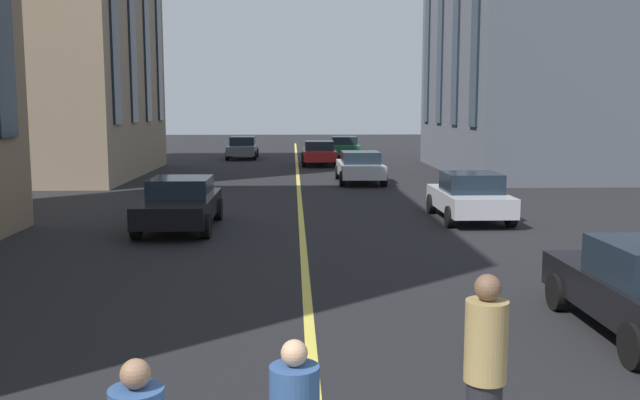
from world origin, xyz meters
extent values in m
cube|color=#D8C64C|center=(20.00, 0.00, 0.00)|extent=(80.00, 0.16, 0.01)
cube|color=#B7BABF|center=(27.09, -2.68, 0.59)|extent=(4.40, 1.80, 0.55)
cube|color=#19232D|center=(26.87, -2.68, 1.12)|extent=(1.85, 1.58, 0.50)
cylinder|color=black|center=(28.55, -1.82, 0.32)|extent=(0.64, 0.22, 0.64)
cylinder|color=black|center=(28.55, -3.55, 0.32)|extent=(0.64, 0.22, 0.64)
cylinder|color=black|center=(25.64, -1.82, 0.32)|extent=(0.64, 0.22, 0.64)
cylinder|color=black|center=(25.64, -3.55, 0.32)|extent=(0.64, 0.22, 0.64)
cube|color=slate|center=(41.29, 3.43, 0.57)|extent=(3.90, 1.75, 0.55)
cube|color=#19232D|center=(41.49, 3.43, 1.12)|extent=(1.64, 1.54, 0.55)
cylinder|color=black|center=(40.01, 2.59, 0.30)|extent=(0.60, 0.21, 0.60)
cylinder|color=black|center=(40.01, 4.27, 0.30)|extent=(0.60, 0.21, 0.60)
cylinder|color=black|center=(42.58, 2.59, 0.30)|extent=(0.60, 0.21, 0.60)
cylinder|color=black|center=(42.58, 4.27, 0.30)|extent=(0.60, 0.21, 0.60)
cube|color=black|center=(15.72, 3.29, 0.59)|extent=(4.40, 1.80, 0.55)
cube|color=#19232D|center=(15.94, 3.29, 1.12)|extent=(1.85, 1.58, 0.50)
cylinder|color=black|center=(14.27, 2.42, 0.32)|extent=(0.64, 0.22, 0.64)
cylinder|color=black|center=(14.27, 4.15, 0.32)|extent=(0.64, 0.22, 0.64)
cylinder|color=black|center=(17.17, 2.42, 0.32)|extent=(0.64, 0.22, 0.64)
cylinder|color=black|center=(17.17, 4.15, 0.32)|extent=(0.64, 0.22, 0.64)
cube|color=#B21E1E|center=(36.45, -1.25, 0.59)|extent=(4.40, 1.80, 0.55)
cube|color=#19232D|center=(36.23, -1.25, 1.12)|extent=(1.85, 1.58, 0.50)
cylinder|color=black|center=(37.90, -0.39, 0.32)|extent=(0.64, 0.22, 0.64)
cylinder|color=black|center=(37.90, -2.12, 0.32)|extent=(0.64, 0.22, 0.64)
cylinder|color=black|center=(34.99, -0.39, 0.32)|extent=(0.64, 0.22, 0.64)
cylinder|color=black|center=(34.99, -2.12, 0.32)|extent=(0.64, 0.22, 0.64)
cylinder|color=black|center=(7.83, -4.06, 0.30)|extent=(0.60, 0.21, 0.60)
cylinder|color=black|center=(5.26, -4.06, 0.30)|extent=(0.60, 0.21, 0.60)
cube|color=#1E6038|center=(42.34, -3.10, 0.59)|extent=(4.40, 1.80, 0.55)
cube|color=#19232D|center=(42.12, -3.10, 1.12)|extent=(1.85, 1.58, 0.50)
cylinder|color=black|center=(43.79, -2.23, 0.32)|extent=(0.64, 0.22, 0.64)
cylinder|color=black|center=(43.79, -3.96, 0.32)|extent=(0.64, 0.22, 0.64)
cylinder|color=black|center=(40.88, -2.23, 0.32)|extent=(0.64, 0.22, 0.64)
cylinder|color=black|center=(40.88, -3.96, 0.32)|extent=(0.64, 0.22, 0.64)
cube|color=#B7BABF|center=(16.91, -4.90, 0.57)|extent=(3.90, 1.75, 0.55)
cube|color=#19232D|center=(16.71, -4.90, 1.12)|extent=(1.64, 1.54, 0.55)
cylinder|color=black|center=(18.19, -4.06, 0.30)|extent=(0.60, 0.21, 0.60)
cylinder|color=black|center=(18.19, -5.74, 0.30)|extent=(0.60, 0.21, 0.60)
cylinder|color=black|center=(15.62, -4.06, 0.30)|extent=(0.60, 0.21, 0.60)
cylinder|color=black|center=(15.62, -5.74, 0.30)|extent=(0.60, 0.21, 0.60)
sphere|color=tan|center=(1.99, 0.23, 1.46)|extent=(0.20, 0.20, 0.20)
cylinder|color=#997F4C|center=(2.87, -1.46, 1.23)|extent=(0.38, 0.38, 0.73)
sphere|color=brown|center=(2.87, -1.46, 1.71)|extent=(0.24, 0.24, 0.24)
sphere|color=#8C664C|center=(1.54, 1.30, 1.50)|extent=(0.21, 0.21, 0.21)
cube|color=#19232D|center=(37.08, -7.45, 9.05)|extent=(1.10, 0.10, 13.23)
camera|label=1|loc=(-2.99, 0.24, 3.28)|focal=39.05mm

